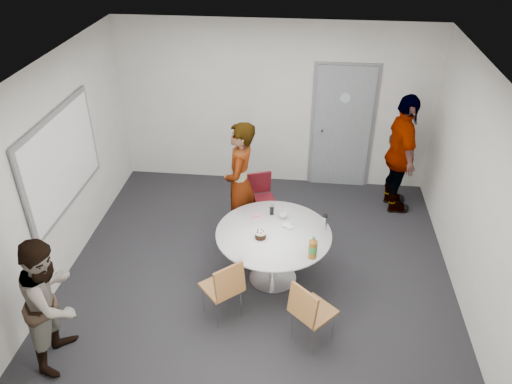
# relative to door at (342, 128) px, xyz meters

# --- Properties ---
(floor) EXTENTS (5.00, 5.00, 0.00)m
(floor) POSITION_rel_door_xyz_m (-1.10, -2.48, -1.03)
(floor) COLOR black
(floor) RESTS_ON ground
(ceiling) EXTENTS (5.00, 5.00, 0.00)m
(ceiling) POSITION_rel_door_xyz_m (-1.10, -2.48, 1.67)
(ceiling) COLOR silver
(ceiling) RESTS_ON wall_back
(wall_back) EXTENTS (5.00, 0.00, 5.00)m
(wall_back) POSITION_rel_door_xyz_m (-1.10, 0.02, 0.32)
(wall_back) COLOR beige
(wall_back) RESTS_ON floor
(wall_left) EXTENTS (0.00, 5.00, 5.00)m
(wall_left) POSITION_rel_door_xyz_m (-3.60, -2.48, 0.32)
(wall_left) COLOR beige
(wall_left) RESTS_ON floor
(wall_right) EXTENTS (0.00, 5.00, 5.00)m
(wall_right) POSITION_rel_door_xyz_m (1.40, -2.48, 0.32)
(wall_right) COLOR beige
(wall_right) RESTS_ON floor
(wall_front) EXTENTS (5.00, 0.00, 5.00)m
(wall_front) POSITION_rel_door_xyz_m (-1.10, -4.98, 0.32)
(wall_front) COLOR beige
(wall_front) RESTS_ON floor
(door) EXTENTS (1.02, 0.17, 2.12)m
(door) POSITION_rel_door_xyz_m (0.00, 0.00, 0.00)
(door) COLOR slate
(door) RESTS_ON wall_back
(whiteboard) EXTENTS (0.04, 1.90, 1.25)m
(whiteboard) POSITION_rel_door_xyz_m (-3.56, -2.28, 0.42)
(whiteboard) COLOR slate
(whiteboard) RESTS_ON wall_left
(table) EXTENTS (1.42, 1.42, 1.04)m
(table) POSITION_rel_door_xyz_m (-0.87, -2.54, -0.39)
(table) COLOR white
(table) RESTS_ON floor
(chair_near_left) EXTENTS (0.57, 0.58, 0.83)m
(chair_near_left) POSITION_rel_door_xyz_m (-1.39, -3.28, -0.52)
(chair_near_left) COLOR brown
(chair_near_left) RESTS_ON floor
(chair_near_right) EXTENTS (0.57, 0.58, 0.83)m
(chair_near_right) POSITION_rel_door_xyz_m (-0.44, -3.54, -0.52)
(chair_near_right) COLOR brown
(chair_near_right) RESTS_ON floor
(chair_far) EXTENTS (0.50, 0.52, 0.81)m
(chair_far) POSITION_rel_door_xyz_m (-1.19, -1.27, -0.54)
(chair_far) COLOR #5D121A
(chair_far) RESTS_ON floor
(person_main) EXTENTS (0.46, 0.67, 1.79)m
(person_main) POSITION_rel_door_xyz_m (-1.43, -1.69, -0.13)
(person_main) COLOR #A5C6EA
(person_main) RESTS_ON floor
(person_left) EXTENTS (0.59, 0.75, 1.53)m
(person_left) POSITION_rel_door_xyz_m (-3.05, -3.97, -0.26)
(person_left) COLOR white
(person_left) RESTS_ON floor
(person_right) EXTENTS (0.58, 1.14, 1.87)m
(person_right) POSITION_rel_door_xyz_m (0.85, -0.66, -0.09)
(person_right) COLOR black
(person_right) RESTS_ON floor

